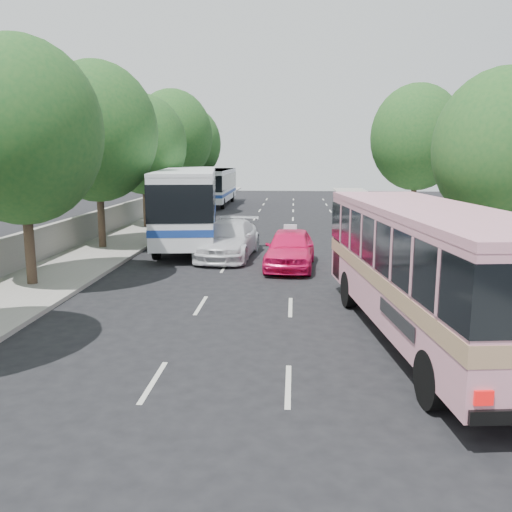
# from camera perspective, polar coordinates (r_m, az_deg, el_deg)

# --- Properties ---
(ground) EXTENTS (120.00, 120.00, 0.00)m
(ground) POSITION_cam_1_polar(r_m,az_deg,el_deg) (13.68, -0.75, -9.97)
(ground) COLOR black
(ground) RESTS_ON ground
(sidewalk_left) EXTENTS (4.00, 90.00, 0.15)m
(sidewalk_left) POSITION_cam_1_polar(r_m,az_deg,el_deg) (34.46, -12.16, 2.52)
(sidewalk_left) COLOR #9E998E
(sidewalk_left) RESTS_ON ground
(sidewalk_right) EXTENTS (4.00, 90.00, 0.12)m
(sidewalk_right) POSITION_cam_1_polar(r_m,az_deg,el_deg) (33.92, 16.64, 2.16)
(sidewalk_right) COLOR #9E998E
(sidewalk_right) RESTS_ON ground
(low_wall) EXTENTS (0.30, 90.00, 1.50)m
(low_wall) POSITION_cam_1_polar(r_m,az_deg,el_deg) (34.90, -15.06, 3.86)
(low_wall) COLOR #9E998E
(low_wall) RESTS_ON sidewalk_left
(tree_left_b) EXTENTS (5.70, 5.70, 8.88)m
(tree_left_b) POSITION_cam_1_polar(r_m,az_deg,el_deg) (21.00, -23.46, 12.54)
(tree_left_b) COLOR #38281E
(tree_left_b) RESTS_ON ground
(tree_left_c) EXTENTS (6.00, 6.00, 9.35)m
(tree_left_c) POSITION_cam_1_polar(r_m,az_deg,el_deg) (28.44, -16.34, 12.88)
(tree_left_c) COLOR #38281E
(tree_left_c) RESTS_ON ground
(tree_left_d) EXTENTS (5.52, 5.52, 8.60)m
(tree_left_d) POSITION_cam_1_polar(r_m,az_deg,el_deg) (36.01, -11.68, 11.75)
(tree_left_d) COLOR #38281E
(tree_left_d) RESTS_ON ground
(tree_left_e) EXTENTS (6.30, 6.30, 9.82)m
(tree_left_e) POSITION_cam_1_polar(r_m,az_deg,el_deg) (43.77, -8.72, 12.66)
(tree_left_e) COLOR #38281E
(tree_left_e) RESTS_ON ground
(tree_left_f) EXTENTS (5.88, 5.88, 9.16)m
(tree_left_f) POSITION_cam_1_polar(r_m,az_deg,el_deg) (51.63, -6.95, 11.91)
(tree_left_f) COLOR #38281E
(tree_left_f) RESTS_ON ground
(tree_right_near) EXTENTS (5.10, 5.10, 7.95)m
(tree_right_near) POSITION_cam_1_polar(r_m,az_deg,el_deg) (22.09, 24.90, 10.70)
(tree_right_near) COLOR #38281E
(tree_right_near) RESTS_ON ground
(tree_right_far) EXTENTS (6.00, 6.00, 9.35)m
(tree_right_far) POSITION_cam_1_polar(r_m,az_deg,el_deg) (37.58, 16.71, 12.22)
(tree_right_far) COLOR #38281E
(tree_right_far) RESTS_ON ground
(pink_bus) EXTENTS (4.16, 11.32, 3.53)m
(pink_bus) POSITION_cam_1_polar(r_m,az_deg,el_deg) (14.48, 17.65, -0.29)
(pink_bus) COLOR #D0869A
(pink_bus) RESTS_ON ground
(pink_taxi) EXTENTS (2.31, 5.07, 1.68)m
(pink_taxi) POSITION_cam_1_polar(r_m,az_deg,el_deg) (23.29, 3.61, 0.81)
(pink_taxi) COLOR #F6155F
(pink_taxi) RESTS_ON ground
(white_pickup) EXTENTS (2.86, 6.06, 1.71)m
(white_pickup) POSITION_cam_1_polar(r_m,az_deg,el_deg) (25.67, -2.90, 1.77)
(white_pickup) COLOR silver
(white_pickup) RESTS_ON ground
(tour_coach_front) EXTENTS (4.68, 13.63, 4.00)m
(tour_coach_front) POSITION_cam_1_polar(r_m,az_deg,el_deg) (29.98, -7.14, 5.97)
(tour_coach_front) COLOR white
(tour_coach_front) RESTS_ON ground
(tour_coach_rear) EXTENTS (2.48, 11.32, 3.38)m
(tour_coach_rear) POSITION_cam_1_polar(r_m,az_deg,el_deg) (52.32, -4.12, 7.60)
(tour_coach_rear) COLOR white
(tour_coach_rear) RESTS_ON ground
(taxi_roof_sign) EXTENTS (0.56, 0.22, 0.18)m
(taxi_roof_sign) POSITION_cam_1_polar(r_m,az_deg,el_deg) (23.15, 3.63, 3.09)
(taxi_roof_sign) COLOR silver
(taxi_roof_sign) RESTS_ON pink_taxi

